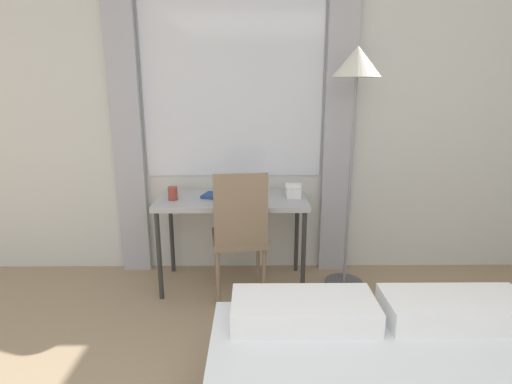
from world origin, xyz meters
The scene contains 7 objects.
wall_back_with_window centered at (-0.03, 3.26, 1.35)m, with size 5.73×0.13×2.70m.
desk centered at (-0.26, 2.90, 0.68)m, with size 1.17×0.56×0.74m.
desk_chair centered at (-0.20, 2.63, 0.57)m, with size 0.45×0.45×1.01m.
standing_lamp centered at (0.65, 2.87, 1.58)m, with size 0.36×0.36×1.87m.
telephone centered at (0.22, 2.94, 0.79)m, with size 0.13×0.17×0.10m.
book centered at (-0.37, 2.91, 0.76)m, with size 0.27×0.23×0.02m.
mug centered at (-0.72, 2.84, 0.79)m, with size 0.07×0.07×0.10m.
Camera 1 is at (-0.10, -0.13, 1.58)m, focal length 28.00 mm.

